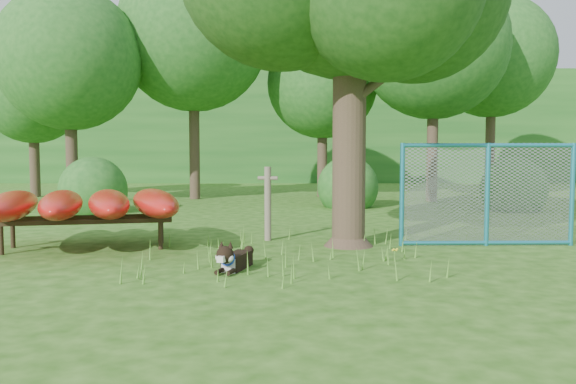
{
  "coord_description": "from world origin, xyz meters",
  "views": [
    {
      "loc": [
        0.16,
        -7.51,
        1.61
      ],
      "look_at": [
        0.2,
        1.2,
        1.0
      ],
      "focal_mm": 35.0,
      "sensor_mm": 36.0,
      "label": 1
    }
  ],
  "objects": [
    {
      "name": "husky_dog",
      "position": [
        -0.55,
        0.07,
        0.16
      ],
      "size": [
        0.48,
        0.97,
        0.45
      ],
      "rotation": [
        0.0,
        0.0,
        -0.29
      ],
      "color": "black",
      "rests_on": "ground"
    },
    {
      "name": "ground",
      "position": [
        0.0,
        0.0,
        0.0
      ],
      "size": [
        80.0,
        80.0,
        0.0
      ],
      "primitive_type": "plane",
      "color": "#235210",
      "rests_on": "ground"
    },
    {
      "name": "fence_section",
      "position": [
        3.65,
        2.12,
        0.89
      ],
      "size": [
        3.04,
        0.13,
        2.96
      ],
      "rotation": [
        0.0,
        0.0,
        0.02
      ],
      "color": "teal",
      "rests_on": "ground"
    },
    {
      "name": "shrub_mid",
      "position": [
        2.0,
        9.0,
        0.0
      ],
      "size": [
        1.8,
        1.8,
        1.8
      ],
      "primitive_type": "sphere",
      "color": "#1F5B1D",
      "rests_on": "ground"
    },
    {
      "name": "kayak_rack",
      "position": [
        -3.19,
        1.85,
        0.75
      ],
      "size": [
        3.74,
        3.34,
        0.98
      ],
      "rotation": [
        0.0,
        0.0,
        0.2
      ],
      "color": "black",
      "rests_on": "ground"
    },
    {
      "name": "bg_tree_c",
      "position": [
        1.5,
        13.0,
        4.11
      ],
      "size": [
        4.0,
        4.0,
        6.12
      ],
      "color": "#3C2D20",
      "rests_on": "ground"
    },
    {
      "name": "wildflower_clump",
      "position": [
        1.78,
        0.67,
        0.17
      ],
      "size": [
        0.09,
        0.09,
        0.21
      ],
      "rotation": [
        0.0,
        0.0,
        -0.06
      ],
      "color": "#5C9B32",
      "rests_on": "ground"
    },
    {
      "name": "bg_tree_a",
      "position": [
        -6.5,
        10.0,
        4.48
      ],
      "size": [
        4.4,
        4.4,
        6.7
      ],
      "color": "#3C2D20",
      "rests_on": "ground"
    },
    {
      "name": "shrub_right",
      "position": [
        6.5,
        8.0,
        0.0
      ],
      "size": [
        1.8,
        1.8,
        1.8
      ],
      "primitive_type": "sphere",
      "color": "#1F5B1D",
      "rests_on": "ground"
    },
    {
      "name": "wooden_post",
      "position": [
        -0.16,
        2.72,
        0.72
      ],
      "size": [
        0.37,
        0.14,
        1.36
      ],
      "rotation": [
        0.0,
        0.0,
        -0.12
      ],
      "color": "#6A6050",
      "rests_on": "ground"
    },
    {
      "name": "bg_tree_b",
      "position": [
        -3.0,
        12.0,
        5.61
      ],
      "size": [
        5.2,
        5.2,
        8.22
      ],
      "color": "#3C2D20",
      "rests_on": "ground"
    },
    {
      "name": "bg_tree_d",
      "position": [
        5.0,
        11.0,
        5.08
      ],
      "size": [
        4.8,
        4.8,
        7.5
      ],
      "color": "#3C2D20",
      "rests_on": "ground"
    },
    {
      "name": "shrub_left",
      "position": [
        -5.0,
        7.5,
        0.0
      ],
      "size": [
        1.8,
        1.8,
        1.8
      ],
      "primitive_type": "sphere",
      "color": "#1F5B1D",
      "rests_on": "ground"
    },
    {
      "name": "bg_tree_f",
      "position": [
        -9.0,
        13.0,
        3.73
      ],
      "size": [
        3.6,
        3.6,
        5.55
      ],
      "color": "#3C2D20",
      "rests_on": "ground"
    },
    {
      "name": "bg_tree_e",
      "position": [
        8.0,
        14.0,
        5.23
      ],
      "size": [
        4.6,
        4.6,
        7.55
      ],
      "color": "#3C2D20",
      "rests_on": "ground"
    },
    {
      "name": "wooded_hillside",
      "position": [
        0.0,
        28.0,
        3.0
      ],
      "size": [
        80.0,
        12.0,
        6.0
      ],
      "primitive_type": "cube",
      "color": "#1F5B1D",
      "rests_on": "ground"
    }
  ]
}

